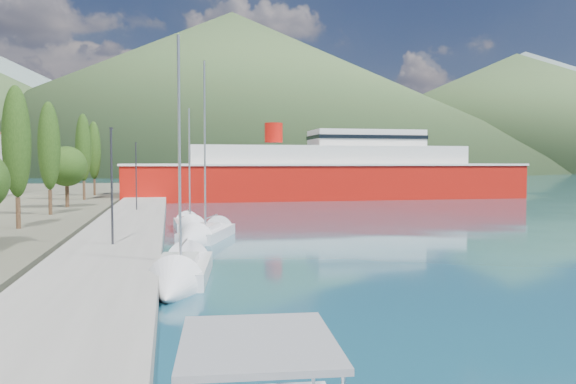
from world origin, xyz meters
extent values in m
plane|color=navy|center=(0.00, 120.00, 0.00)|extent=(1400.00, 1400.00, 0.00)
cube|color=gray|center=(-9.00, 26.00, 0.40)|extent=(5.00, 88.00, 0.80)
cone|color=slate|center=(80.00, 680.00, 90.00)|extent=(760.00, 760.00, 180.00)
cone|color=slate|center=(420.00, 600.00, 70.00)|extent=(640.00, 640.00, 140.00)
cone|color=#3D562F|center=(40.00, 400.00, 57.50)|extent=(480.00, 480.00, 115.00)
cone|color=#3D562F|center=(260.00, 380.00, 45.00)|extent=(420.00, 420.00, 90.00)
cylinder|color=#47301E|center=(-15.82, 24.87, 1.73)|extent=(0.30, 0.30, 2.07)
ellipsoid|color=#234012|center=(-15.82, 24.87, 6.43)|extent=(1.80, 1.80, 7.32)
cylinder|color=#47301E|center=(-15.82, 35.02, 1.73)|extent=(0.30, 0.30, 2.07)
ellipsoid|color=#234012|center=(-15.82, 35.02, 6.44)|extent=(1.80, 1.80, 7.34)
cylinder|color=#47301E|center=(-15.82, 42.95, 1.92)|extent=(0.36, 0.36, 2.43)
sphere|color=#234012|center=(-15.82, 42.95, 4.69)|extent=(3.89, 3.89, 3.89)
cylinder|color=#47301E|center=(-15.82, 54.04, 1.80)|extent=(0.30, 0.30, 2.20)
ellipsoid|color=#234012|center=(-15.82, 54.04, 6.81)|extent=(1.80, 1.80, 7.82)
cylinder|color=#47301E|center=(-15.82, 63.35, 1.78)|extent=(0.30, 0.30, 2.15)
ellipsoid|color=#234012|center=(-15.82, 63.35, 6.67)|extent=(1.80, 1.80, 7.64)
cylinder|color=#2D2D33|center=(-9.00, 15.51, 3.80)|extent=(0.12, 0.12, 6.00)
cube|color=#2D2D33|center=(-9.00, 15.76, 6.80)|extent=(0.15, 0.50, 0.12)
cylinder|color=#2D2D33|center=(-9.00, 37.43, 3.80)|extent=(0.12, 0.12, 6.00)
cube|color=#2D2D33|center=(-9.00, 37.68, 6.80)|extent=(0.15, 0.50, 0.12)
cube|color=gray|center=(-4.86, -6.85, 2.46)|extent=(2.44, 2.81, 0.10)
cube|color=silver|center=(-5.60, 9.94, 0.25)|extent=(3.09, 6.00, 0.92)
cube|color=silver|center=(-5.65, 9.57, 0.87)|extent=(1.70, 2.46, 0.36)
cylinder|color=silver|center=(-5.65, 9.57, 5.56)|extent=(0.12, 0.12, 9.69)
cone|color=silver|center=(-6.09, 6.31, 0.25)|extent=(2.68, 2.96, 2.35)
cube|color=silver|center=(-3.67, 22.47, 0.25)|extent=(4.29, 6.71, 0.89)
cube|color=silver|center=(-3.81, 22.07, 0.84)|extent=(2.14, 2.84, 0.35)
cylinder|color=silver|center=(-3.81, 22.07, 6.14)|extent=(0.12, 0.12, 10.89)
cone|color=silver|center=(-5.04, 18.67, 0.25)|extent=(3.14, 3.54, 2.28)
cube|color=silver|center=(-4.61, 28.30, 0.23)|extent=(2.38, 5.02, 0.84)
cube|color=silver|center=(-4.59, 27.97, 0.80)|extent=(1.38, 2.03, 0.33)
cylinder|color=silver|center=(-4.59, 27.97, 4.88)|extent=(0.12, 0.12, 8.44)
cone|color=silver|center=(-4.47, 25.15, 0.23)|extent=(2.26, 2.39, 2.16)
cube|color=#B4120A|center=(15.64, 61.37, 2.09)|extent=(55.27, 11.67, 5.33)
cube|color=silver|center=(15.64, 61.37, 4.76)|extent=(55.66, 12.01, 0.29)
cube|color=silver|center=(15.64, 61.37, 5.90)|extent=(38.15, 9.65, 2.86)
cube|color=silver|center=(21.35, 61.34, 8.47)|extent=(15.49, 7.15, 2.29)
cylinder|color=#B4120A|center=(8.02, 61.40, 9.14)|extent=(2.48, 2.48, 2.67)
camera|label=1|loc=(-6.08, -14.69, 5.04)|focal=35.00mm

